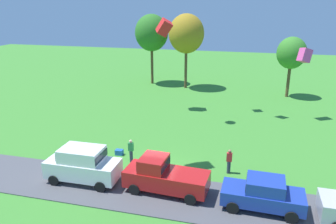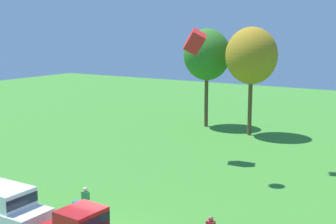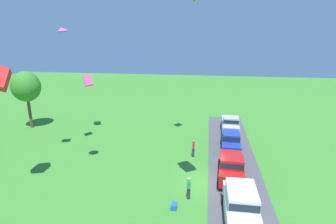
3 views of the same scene
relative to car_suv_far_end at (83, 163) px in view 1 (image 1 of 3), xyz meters
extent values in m
plane|color=#3D842D|center=(4.26, 2.04, -1.30)|extent=(120.00, 120.00, 0.00)
cube|color=#4C4C51|center=(4.26, -0.25, -1.27)|extent=(36.00, 4.40, 0.06)
cube|color=white|center=(0.00, 0.00, -0.35)|extent=(4.61, 1.93, 1.10)
cube|color=white|center=(0.00, 0.00, 0.62)|extent=(2.61, 1.78, 0.84)
cube|color=#19232D|center=(0.00, 0.00, 0.62)|extent=(2.67, 1.74, 0.46)
cylinder|color=black|center=(-1.56, -0.91, -0.90)|extent=(0.68, 0.25, 0.68)
cylinder|color=black|center=(-1.57, 0.89, -0.90)|extent=(0.68, 0.25, 0.68)
cylinder|color=black|center=(1.57, -0.89, -0.90)|extent=(0.68, 0.25, 0.68)
cylinder|color=black|center=(1.56, 0.91, -0.90)|extent=(0.68, 0.25, 0.68)
cube|color=red|center=(5.39, 0.15, -0.40)|extent=(5.10, 2.19, 1.00)
cube|color=red|center=(4.60, 0.20, 0.50)|extent=(1.60, 1.85, 0.80)
cube|color=#19232D|center=(4.60, 0.20, 0.50)|extent=(1.63, 1.81, 0.44)
cylinder|color=black|center=(3.64, -0.65, -0.90)|extent=(0.69, 0.28, 0.68)
cylinder|color=black|center=(3.75, 1.15, -0.90)|extent=(0.69, 0.28, 0.68)
cylinder|color=black|center=(7.04, -0.85, -0.90)|extent=(0.69, 0.28, 0.68)
cylinder|color=black|center=(7.14, 0.95, -0.90)|extent=(0.69, 0.28, 0.68)
cube|color=#1E389E|center=(10.91, -0.24, -0.50)|extent=(4.45, 1.94, 0.80)
cube|color=#1E389E|center=(11.01, -0.25, 0.25)|extent=(2.05, 1.70, 0.70)
cube|color=#19232D|center=(11.01, -0.25, 0.25)|extent=(2.09, 1.67, 0.38)
cylinder|color=black|center=(9.38, -1.05, -0.90)|extent=(0.69, 0.26, 0.68)
cylinder|color=black|center=(9.44, 0.66, -0.90)|extent=(0.69, 0.26, 0.68)
cylinder|color=black|center=(12.37, -1.15, -0.90)|extent=(0.69, 0.26, 0.68)
cylinder|color=black|center=(12.43, 0.56, -0.90)|extent=(0.69, 0.26, 0.68)
cylinder|color=black|center=(14.53, 0.41, -0.90)|extent=(0.68, 0.25, 0.68)
cylinder|color=#2D334C|center=(1.95, 3.34, -0.86)|extent=(0.24, 0.24, 0.88)
cube|color=#2D8E47|center=(1.95, 3.34, -0.12)|extent=(0.36, 0.22, 0.60)
sphere|color=beige|center=(1.95, 3.34, 0.30)|extent=(0.22, 0.22, 0.22)
cylinder|color=#2D334C|center=(8.83, 3.43, -0.86)|extent=(0.24, 0.24, 0.88)
cube|color=red|center=(8.83, 3.43, -0.12)|extent=(0.36, 0.22, 0.60)
sphere|color=#9E7051|center=(8.83, 3.43, 0.30)|extent=(0.22, 0.22, 0.22)
cylinder|color=brown|center=(-3.70, 26.94, 1.20)|extent=(0.36, 0.36, 5.00)
ellipsoid|color=#2D7023|center=(-3.70, 26.94, 5.73)|extent=(4.50, 4.50, 4.95)
cylinder|color=brown|center=(1.38, 25.64, 1.24)|extent=(0.36, 0.36, 5.07)
ellipsoid|color=olive|center=(1.38, 25.64, 5.82)|extent=(4.56, 4.56, 5.02)
cylinder|color=brown|center=(14.21, 24.35, 0.59)|extent=(0.36, 0.36, 3.78)
ellipsoid|color=#387F28|center=(14.21, 24.35, 4.01)|extent=(3.40, 3.40, 3.74)
cube|color=blue|center=(0.65, 4.22, -1.10)|extent=(0.56, 0.40, 0.40)
cube|color=#EA4C9E|center=(14.52, 16.34, 4.91)|extent=(1.41, 1.47, 1.55)
cube|color=red|center=(1.01, 16.05, 7.23)|extent=(1.97, 1.44, 1.99)
camera|label=1|loc=(9.76, -16.51, 9.54)|focal=35.00mm
camera|label=2|loc=(17.14, -13.10, 8.06)|focal=50.00mm
camera|label=3|loc=(-14.41, 2.31, 9.91)|focal=28.00mm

